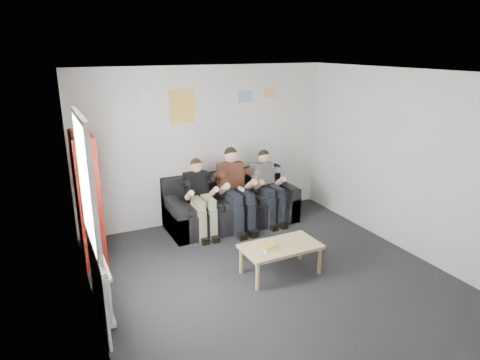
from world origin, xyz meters
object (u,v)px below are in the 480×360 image
at_px(sofa, 231,207).
at_px(person_right, 268,187).
at_px(coffee_table, 281,249).
at_px(person_middle, 236,190).
at_px(bookshelf, 88,198).
at_px(person_left, 201,198).

relative_size(sofa, person_right, 1.77).
height_order(coffee_table, person_middle, person_middle).
xyz_separation_m(bookshelf, person_middle, (2.35, 0.11, -0.25)).
xyz_separation_m(sofa, coffee_table, (-0.12, -1.89, 0.06)).
distance_m(sofa, person_middle, 0.43).
height_order(sofa, bookshelf, bookshelf).
bearing_deg(coffee_table, person_left, 106.86).
relative_size(bookshelf, person_middle, 1.36).
height_order(person_left, person_middle, person_middle).
relative_size(sofa, coffee_table, 2.12).
distance_m(bookshelf, coffee_table, 2.79).
bearing_deg(coffee_table, person_middle, 86.04).
bearing_deg(coffee_table, sofa, 86.47).
distance_m(coffee_table, person_middle, 1.71).
bearing_deg(sofa, coffee_table, -93.53).
bearing_deg(person_left, person_middle, -6.07).
xyz_separation_m(coffee_table, person_middle, (0.12, 1.68, 0.31)).
xyz_separation_m(sofa, bookshelf, (-2.35, -0.31, 0.62)).
distance_m(sofa, person_left, 0.73).
bearing_deg(coffee_table, person_right, 66.20).
bearing_deg(person_middle, sofa, 98.65).
relative_size(bookshelf, person_left, 1.48).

